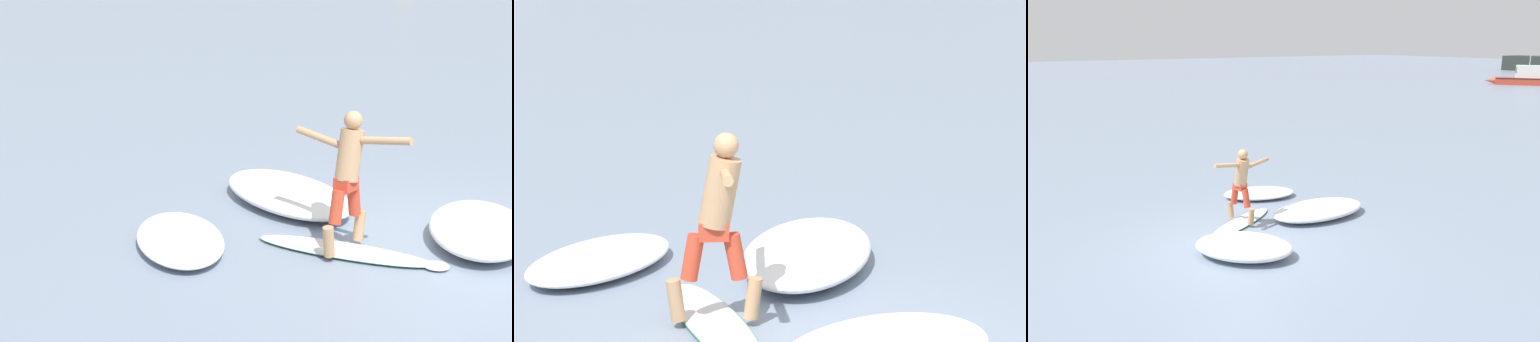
{
  "view_description": "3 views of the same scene",
  "coord_description": "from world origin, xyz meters",
  "views": [
    {
      "loc": [
        -7.77,
        -6.18,
        4.02
      ],
      "look_at": [
        -1.65,
        1.74,
        0.9
      ],
      "focal_mm": 60.0,
      "sensor_mm": 36.0,
      "label": 1
    },
    {
      "loc": [
        1.0,
        -9.07,
        3.84
      ],
      "look_at": [
        -0.91,
        2.59,
        0.97
      ],
      "focal_mm": 85.0,
      "sensor_mm": 36.0,
      "label": 2
    },
    {
      "loc": [
        8.27,
        -4.36,
        4.02
      ],
      "look_at": [
        -1.15,
        1.92,
        1.05
      ],
      "focal_mm": 35.0,
      "sensor_mm": 36.0,
      "label": 3
    }
  ],
  "objects": [
    {
      "name": "wave_foam_at_nose",
      "position": [
        -0.51,
        2.48,
        0.16
      ],
      "size": [
        1.37,
        2.42,
        0.33
      ],
      "color": "white",
      "rests_on": "ground"
    },
    {
      "name": "surfer",
      "position": [
        -1.05,
        0.73,
        1.04
      ],
      "size": [
        0.86,
        1.54,
        1.67
      ],
      "color": "tan",
      "rests_on": "surfboard"
    },
    {
      "name": "surfboard",
      "position": [
        -1.08,
        0.68,
        0.04
      ],
      "size": [
        1.5,
        2.29,
        0.21
      ],
      "color": "white",
      "rests_on": "ground"
    },
    {
      "name": "wave_foam_beside",
      "position": [
        -2.56,
        2.08,
        0.11
      ],
      "size": [
        1.69,
        2.12,
        0.23
      ],
      "color": "white",
      "rests_on": "ground"
    }
  ]
}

